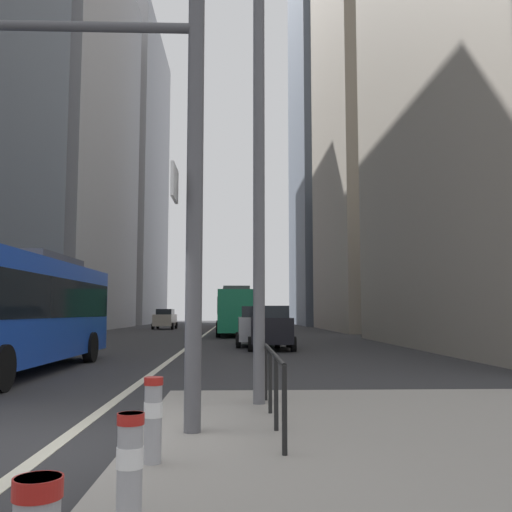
{
  "coord_description": "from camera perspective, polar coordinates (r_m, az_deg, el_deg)",
  "views": [
    {
      "loc": [
        2.27,
        -7.35,
        1.69
      ],
      "look_at": [
        3.34,
        22.44,
        4.61
      ],
      "focal_mm": 39.91,
      "sensor_mm": 36.0,
      "label": 1
    }
  ],
  "objects": [
    {
      "name": "office_tower_right_mid",
      "position": [
        60.07,
        13.2,
        20.43
      ],
      "size": [
        12.55,
        19.26,
        55.8
      ],
      "primitive_type": "cube",
      "color": "gray",
      "rests_on": "ground"
    },
    {
      "name": "bollard_right",
      "position": [
        6.14,
        -10.28,
        -15.41
      ],
      "size": [
        0.2,
        0.2,
        0.86
      ],
      "color": "#99999E",
      "rests_on": "median_island"
    },
    {
      "name": "ground_plane",
      "position": [
        27.49,
        -6.87,
        -9.08
      ],
      "size": [
        160.0,
        160.0,
        0.0
      ],
      "primitive_type": "plane",
      "color": "#303033"
    },
    {
      "name": "car_oncoming_mid",
      "position": [
        56.29,
        -9.1,
        -6.24
      ],
      "size": [
        2.1,
        4.44,
        1.94
      ],
      "color": "#B2A899",
      "rests_on": "ground"
    },
    {
      "name": "pedestrian_railing",
      "position": [
        8.22,
        1.71,
        -11.34
      ],
      "size": [
        0.06,
        3.87,
        0.98
      ],
      "color": "black",
      "rests_on": "median_island"
    },
    {
      "name": "city_bus_red_distant",
      "position": [
        59.94,
        -2.16,
        -5.45
      ],
      "size": [
        2.86,
        11.56,
        3.4
      ],
      "color": "red",
      "rests_on": "ground"
    },
    {
      "name": "office_tower_left_mid",
      "position": [
        60.5,
        -19.95,
        11.47
      ],
      "size": [
        12.96,
        25.94,
        38.19
      ],
      "primitive_type": "cube",
      "color": "#9E9EA3",
      "rests_on": "ground"
    },
    {
      "name": "office_tower_left_far",
      "position": [
        88.3,
        -14.07,
        7.76
      ],
      "size": [
        13.41,
        25.47,
        43.67
      ],
      "primitive_type": "cube",
      "color": "#9E9EA3",
      "rests_on": "ground"
    },
    {
      "name": "street_lamp_post",
      "position": [
        10.34,
        0.29,
        14.76
      ],
      "size": [
        5.5,
        0.32,
        8.0
      ],
      "color": "#56565B",
      "rests_on": "median_island"
    },
    {
      "name": "city_bus_blue_oncoming",
      "position": [
        17.01,
        -23.12,
        -4.65
      ],
      "size": [
        2.8,
        11.14,
        3.4
      ],
      "color": "blue",
      "rests_on": "ground"
    },
    {
      "name": "car_receding_near",
      "position": [
        25.63,
        1.48,
        -7.16
      ],
      "size": [
        2.11,
        4.06,
        1.94
      ],
      "color": "black",
      "rests_on": "ground"
    },
    {
      "name": "office_tower_right_far",
      "position": [
        79.44,
        8.94,
        12.23
      ],
      "size": [
        13.57,
        19.87,
        51.85
      ],
      "primitive_type": "cube",
      "color": "slate",
      "rests_on": "ground"
    },
    {
      "name": "traffic_signal_gantry",
      "position": [
        8.22,
        -19.94,
        11.8
      ],
      "size": [
        5.84,
        0.65,
        6.0
      ],
      "color": "#515156",
      "rests_on": "median_island"
    },
    {
      "name": "car_receding_far",
      "position": [
        28.02,
        0.07,
        -7.03
      ],
      "size": [
        2.06,
        4.02,
        1.94
      ],
      "color": "silver",
      "rests_on": "ground"
    },
    {
      "name": "bollard_left",
      "position": [
        4.4,
        -12.54,
        -19.72
      ],
      "size": [
        0.2,
        0.2,
        0.81
      ],
      "color": "#99999E",
      "rests_on": "median_island"
    },
    {
      "name": "city_bus_red_receding",
      "position": [
        41.21,
        -2.12,
        -5.39
      ],
      "size": [
        2.94,
        11.35,
        3.4
      ],
      "color": "#198456",
      "rests_on": "ground"
    },
    {
      "name": "lane_centre_line",
      "position": [
        37.45,
        -5.58,
        -8.15
      ],
      "size": [
        0.2,
        80.0,
        0.01
      ],
      "primitive_type": "cube",
      "color": "beige",
      "rests_on": "ground"
    }
  ]
}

